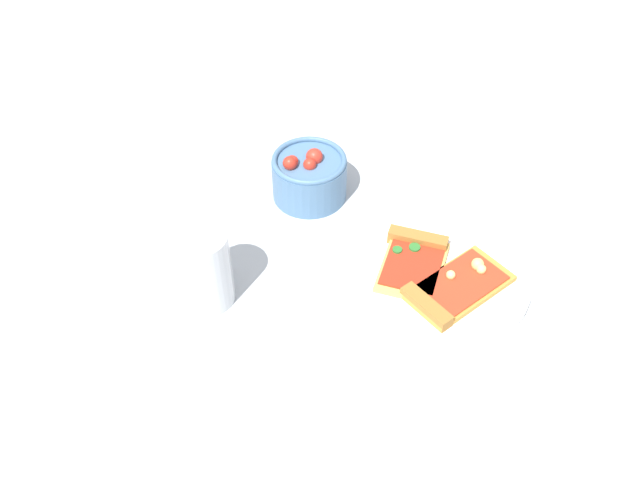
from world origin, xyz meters
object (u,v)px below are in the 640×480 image
object	(u,v)px
plate	(441,278)
soda_glass	(204,269)
pizza_slice_near	(454,289)
pizza_slice_far	(412,258)
salad_bowl	(309,176)

from	to	relation	value
plate	soda_glass	world-z (taller)	soda_glass
pizza_slice_near	pizza_slice_far	distance (m)	0.08
pizza_slice_far	salad_bowl	size ratio (longest dim) A/B	1.22
pizza_slice_far	salad_bowl	world-z (taller)	salad_bowl
salad_bowl	soda_glass	size ratio (longest dim) A/B	1.00
plate	pizza_slice_far	world-z (taller)	pizza_slice_far
plate	salad_bowl	bearing A→B (deg)	-0.78
pizza_slice_near	salad_bowl	distance (m)	0.29
salad_bowl	soda_glass	distance (m)	0.25
pizza_slice_far	soda_glass	xyz separation A→B (m)	(0.16, 0.23, 0.03)
pizza_slice_near	salad_bowl	world-z (taller)	salad_bowl
soda_glass	plate	bearing A→B (deg)	-130.83
soda_glass	pizza_slice_near	bearing A→B (deg)	-136.32
plate	soda_glass	size ratio (longest dim) A/B	2.11
soda_glass	pizza_slice_far	bearing A→B (deg)	-125.05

